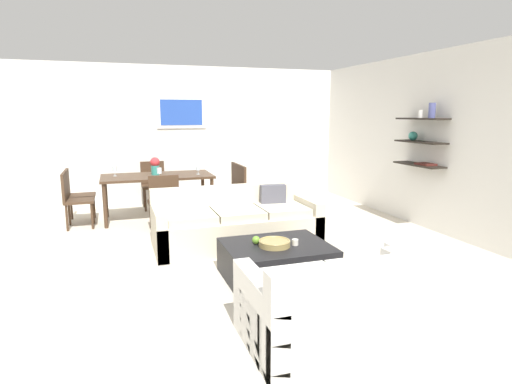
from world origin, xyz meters
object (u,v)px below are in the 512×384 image
Objects in this scene: wine_glass_foot at (159,171)px; dining_chair_head at (153,182)px; wine_glass_head at (155,165)px; dining_chair_right_near at (236,187)px; coffee_table at (276,261)px; loveseat_white at (348,305)px; apple_on_coffee_table at (256,240)px; dining_table at (157,179)px; dining_chair_left_far at (75,192)px; dining_chair_right_far at (230,183)px; centerpiece_vase at (155,165)px; wine_glass_right_near at (198,169)px; wine_glass_left_far at (115,169)px; candle_jar at (295,242)px; dining_chair_left_near at (73,196)px; sofa_beige at (236,224)px; decorative_bowl at (274,243)px; dining_chair_foot at (164,199)px.

dining_chair_head is at bearing 90.00° from wine_glass_foot.
dining_chair_right_near is at bearing -24.34° from wine_glass_head.
coffee_table is 1.28× the size of dining_chair_head.
coffee_table is at bearing -70.80° from wine_glass_foot.
apple_on_coffee_table is at bearing 100.71° from loveseat_white.
dining_chair_left_far reaches higher than dining_table.
dining_chair_right_near is at bearing 8.16° from wine_glass_foot.
loveseat_white is at bearing -78.19° from wine_glass_head.
centerpiece_vase is at bearing -173.27° from dining_chair_right_far.
wine_glass_right_near is (0.68, -0.97, 0.34)m from dining_chair_head.
wine_glass_foot is 1.01× the size of wine_glass_left_far.
dining_chair_head is (-1.14, 4.08, 0.09)m from candle_jar.
loveseat_white is 1.82× the size of dining_chair_head.
coffee_table is at bearing -96.24° from dining_chair_right_far.
wine_glass_foot is at bearing -36.69° from wine_glass_left_far.
wine_glass_left_far is (-0.68, 0.51, -0.00)m from wine_glass_foot.
wine_glass_left_far is (-2.00, 0.32, 0.36)m from dining_chair_right_near.
dining_chair_right_near is 5.05× the size of wine_glass_foot.
wine_glass_head is (-0.00, -0.47, 0.37)m from dining_chair_head.
candle_jar is at bearing 85.14° from loveseat_white.
dining_chair_left_near is (-2.35, 4.31, 0.21)m from loveseat_white.
dining_chair_head is (-1.32, 1.06, 0.00)m from dining_chair_right_near.
sofa_beige reaches higher than decorative_bowl.
apple_on_coffee_table is at bearing -71.11° from dining_chair_foot.
dining_chair_right_far is at bearing 86.44° from loveseat_white.
dining_chair_foot is at bearing -55.09° from wine_glass_left_far.
coffee_table is 6.54× the size of wine_glass_left_far.
loveseat_white is 1.43× the size of coffee_table.
loveseat_white reaches higher than candle_jar.
coffee_table is 1.28× the size of dining_chair_right_far.
dining_chair_foot is (-1.14, 2.36, 0.09)m from candle_jar.
centerpiece_vase reaches higher than loveseat_white.
loveseat_white is at bearing -93.89° from dining_chair_right_near.
wine_glass_foot is 0.73m from wine_glass_right_near.
dining_chair_foot is 1.00× the size of dining_chair_left_near.
wine_glass_foot reaches higher than sofa_beige.
dining_chair_left_near is at bearing 118.55° from loveseat_white.
dining_table is 10.48× the size of wine_glass_foot.
wine_glass_left_far is at bearing -132.21° from dining_chair_head.
wine_glass_foot reaches higher than wine_glass_right_near.
centerpiece_vase is at bearing 118.41° from dining_table.
wine_glass_foot is at bearing 111.91° from candle_jar.
sofa_beige is at bearing 92.10° from decorative_bowl.
dining_chair_left_far is at bearing 124.27° from coffee_table.
dining_table is 2.08× the size of dining_chair_right_near.
wine_glass_foot reaches higher than dining_chair_right_far.
dining_chair_left_far and dining_chair_right_far have the same top height.
dining_chair_head is at bearing 105.57° from candle_jar.
dining_chair_right_near reaches higher than sofa_beige.
decorative_bowl is at bearing -64.30° from wine_glass_left_far.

